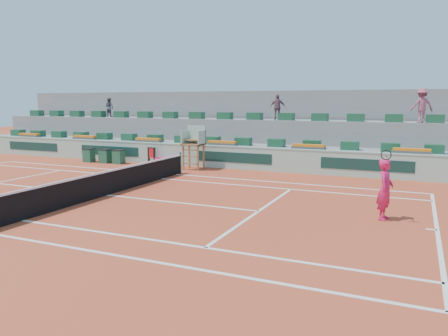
{
  "coord_description": "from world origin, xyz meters",
  "views": [
    {
      "loc": [
        11.17,
        -13.72,
        3.7
      ],
      "look_at": [
        4.0,
        2.5,
        1.0
      ],
      "focal_mm": 35.0,
      "sensor_mm": 36.0,
      "label": 1
    }
  ],
  "objects": [
    {
      "name": "drink_cooler_a",
      "position": [
        -5.17,
        7.55,
        0.42
      ],
      "size": [
        0.64,
        0.55,
        0.84
      ],
      "color": "#1A5037",
      "rests_on": "ground"
    },
    {
      "name": "spectator_right",
      "position": [
        11.32,
        11.53,
        3.51
      ],
      "size": [
        1.33,
        1.04,
        1.81
      ],
      "primitive_type": "imported",
      "rotation": [
        0.0,
        0.0,
        3.5
      ],
      "color": "#9D4E63",
      "rests_on": "seating_tier_upper"
    },
    {
      "name": "stadium_back_wall",
      "position": [
        0.0,
        13.9,
        2.2
      ],
      "size": [
        36.0,
        0.4,
        4.4
      ],
      "primitive_type": "cube",
      "color": "gray",
      "rests_on": "ground"
    },
    {
      "name": "seating_tier_upper",
      "position": [
        0.0,
        12.3,
        1.3
      ],
      "size": [
        36.0,
        2.4,
        2.6
      ],
      "primitive_type": "cube",
      "color": "gray",
      "rests_on": "ground"
    },
    {
      "name": "drink_cooler_b",
      "position": [
        -6.14,
        7.5,
        0.42
      ],
      "size": [
        0.66,
        0.57,
        0.84
      ],
      "color": "#1A5037",
      "rests_on": "ground"
    },
    {
      "name": "ground",
      "position": [
        0.0,
        0.0,
        0.0
      ],
      "size": [
        90.0,
        90.0,
        0.0
      ],
      "primitive_type": "plane",
      "color": "#A5391F",
      "rests_on": "ground"
    },
    {
      "name": "spectator_left",
      "position": [
        -9.24,
        11.97,
        3.29
      ],
      "size": [
        0.72,
        0.58,
        1.38
      ],
      "primitive_type": "imported",
      "rotation": [
        0.0,
        0.0,
        3.05
      ],
      "color": "#4D4E59",
      "rests_on": "seating_tier_upper"
    },
    {
      "name": "advertising_hoarding",
      "position": [
        0.02,
        8.5,
        0.63
      ],
      "size": [
        36.0,
        0.34,
        1.26
      ],
      "color": "#9CC4AF",
      "rests_on": "ground"
    },
    {
      "name": "tennis_player",
      "position": [
        10.37,
        0.64,
        0.98
      ],
      "size": [
        0.56,
        0.94,
        2.28
      ],
      "color": "#D61B57",
      "rests_on": "ground"
    },
    {
      "name": "seat_row_upper",
      "position": [
        0.0,
        11.7,
        2.82
      ],
      "size": [
        32.9,
        0.6,
        0.44
      ],
      "color": "#1A4F30",
      "rests_on": "seating_tier_upper"
    },
    {
      "name": "drink_cooler_c",
      "position": [
        -7.33,
        7.42,
        0.42
      ],
      "size": [
        0.63,
        0.55,
        0.84
      ],
      "color": "#1A5037",
      "rests_on": "ground"
    },
    {
      "name": "flower_planters",
      "position": [
        -1.5,
        9.0,
        1.33
      ],
      "size": [
        26.8,
        0.36,
        0.28
      ],
      "color": "#4D4D4D",
      "rests_on": "seating_tier_lower"
    },
    {
      "name": "player_bag",
      "position": [
        -2.4,
        8.12,
        0.22
      ],
      "size": [
        0.97,
        0.43,
        0.43
      ],
      "primitive_type": "cube",
      "color": "#D61B57",
      "rests_on": "ground"
    },
    {
      "name": "umpire_chair",
      "position": [
        0.0,
        7.5,
        1.54
      ],
      "size": [
        1.1,
        0.9,
        2.4
      ],
      "color": "brown",
      "rests_on": "ground"
    },
    {
      "name": "towel_rack",
      "position": [
        -3.12,
        7.98,
        0.6
      ],
      "size": [
        0.56,
        0.09,
        1.03
      ],
      "color": "black",
      "rests_on": "ground"
    },
    {
      "name": "seat_row_lower",
      "position": [
        0.0,
        9.8,
        1.42
      ],
      "size": [
        32.9,
        0.6,
        0.44
      ],
      "color": "#1A4F30",
      "rests_on": "seating_tier_lower"
    },
    {
      "name": "tennis_net",
      "position": [
        0.0,
        0.0,
        0.53
      ],
      "size": [
        0.1,
        11.97,
        1.1
      ],
      "color": "black",
      "rests_on": "ground"
    },
    {
      "name": "seating_tier_lower",
      "position": [
        0.0,
        10.7,
        0.6
      ],
      "size": [
        36.0,
        4.0,
        1.2
      ],
      "primitive_type": "cube",
      "color": "gray",
      "rests_on": "ground"
    },
    {
      "name": "spectator_mid",
      "position": [
        3.48,
        11.58,
        3.37
      ],
      "size": [
        0.98,
        0.66,
        1.54
      ],
      "primitive_type": "imported",
      "rotation": [
        0.0,
        0.0,
        3.49
      ],
      "color": "#774F5E",
      "rests_on": "seating_tier_upper"
    },
    {
      "name": "court_lines",
      "position": [
        0.0,
        0.0,
        0.01
      ],
      "size": [
        23.89,
        11.09,
        0.01
      ],
      "color": "white",
      "rests_on": "ground"
    }
  ]
}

